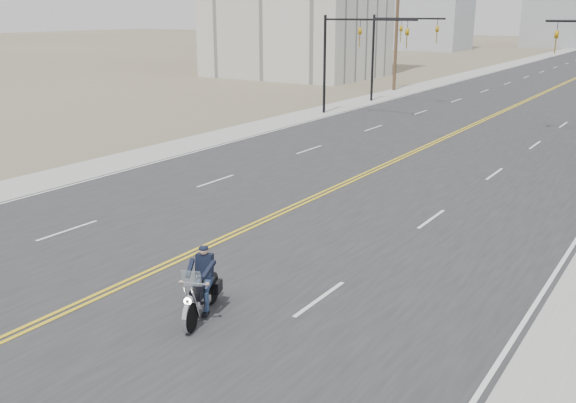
# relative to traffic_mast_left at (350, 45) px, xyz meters

# --- Properties ---
(ground_plane) EXTENTS (400.00, 400.00, 0.00)m
(ground_plane) POSITION_rel_traffic_mast_left_xyz_m (8.98, -32.00, -4.94)
(ground_plane) COLOR #776D56
(ground_plane) RESTS_ON ground
(road) EXTENTS (20.00, 200.00, 0.01)m
(road) POSITION_rel_traffic_mast_left_xyz_m (8.98, 38.00, -4.93)
(road) COLOR #303033
(road) RESTS_ON ground
(sidewalk_left) EXTENTS (3.00, 200.00, 0.01)m
(sidewalk_left) POSITION_rel_traffic_mast_left_xyz_m (-2.52, 38.00, -4.93)
(sidewalk_left) COLOR #A5A5A0
(sidewalk_left) RESTS_ON ground
(traffic_mast_left) EXTENTS (7.10, 0.26, 7.00)m
(traffic_mast_left) POSITION_rel_traffic_mast_left_xyz_m (0.00, 0.00, 0.00)
(traffic_mast_left) COLOR black
(traffic_mast_left) RESTS_ON ground
(traffic_mast_far) EXTENTS (6.10, 0.26, 7.00)m
(traffic_mast_far) POSITION_rel_traffic_mast_left_xyz_m (-0.33, 8.00, -0.06)
(traffic_mast_far) COLOR black
(traffic_mast_far) RESTS_ON ground
(utility_pole_left) EXTENTS (2.20, 0.30, 10.50)m
(utility_pole_left) POSITION_rel_traffic_mast_left_xyz_m (-3.52, 16.00, 0.54)
(utility_pole_left) COLOR brown
(utility_pole_left) RESTS_ON ground
(haze_bldg_f) EXTENTS (12.00, 12.00, 16.00)m
(haze_bldg_f) POSITION_rel_traffic_mast_left_xyz_m (-41.02, 98.00, 3.06)
(haze_bldg_f) COLOR #ADB2B7
(haze_bldg_f) RESTS_ON ground
(motorcyclist) EXTENTS (1.71, 2.44, 1.75)m
(motorcyclist) POSITION_rel_traffic_mast_left_xyz_m (12.02, -30.40, -4.06)
(motorcyclist) COLOR black
(motorcyclist) RESTS_ON ground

